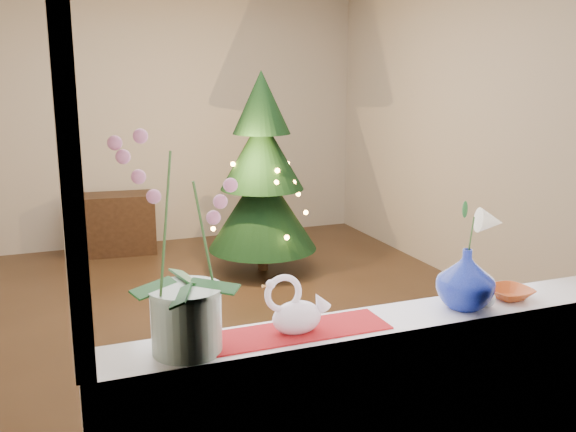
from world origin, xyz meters
name	(u,v)px	position (x,y,z in m)	size (l,w,h in m)	color
ground	(221,322)	(0.00, 0.00, 0.00)	(5.00, 5.00, 0.00)	#362416
wall_back	(154,116)	(0.00, 2.50, 1.35)	(4.50, 0.10, 2.70)	beige
wall_front	(411,212)	(0.00, -2.50, 1.35)	(4.50, 0.10, 2.70)	beige
wall_right	(483,129)	(2.25, 0.00, 1.35)	(0.10, 5.00, 2.70)	beige
windowsill	(387,323)	(0.00, -2.37, 0.90)	(2.20, 0.26, 0.04)	white
window_frame	(410,107)	(0.00, -2.47, 1.70)	(2.22, 0.06, 1.60)	white
runner	(292,332)	(-0.38, -2.37, 0.92)	(0.70, 0.20, 0.01)	maroon
orchid_pot	(184,244)	(-0.75, -2.38, 1.28)	(0.25, 0.25, 0.73)	white
swan	(297,305)	(-0.36, -2.38, 1.02)	(0.24, 0.11, 0.21)	white
blue_vase	(466,274)	(0.33, -2.38, 1.05)	(0.26, 0.26, 0.27)	navy
lily	(470,214)	(0.33, -2.38, 1.29)	(0.15, 0.09, 0.20)	beige
paperweight	(487,299)	(0.42, -2.41, 0.95)	(0.07, 0.07, 0.07)	silver
amber_dish	(509,294)	(0.57, -2.36, 0.94)	(0.15, 0.15, 0.04)	#A13B11
xmas_tree	(262,173)	(0.71, 1.10, 0.91)	(1.00, 1.00, 1.83)	black
side_table	(114,224)	(-0.50, 2.19, 0.30)	(0.81, 0.40, 0.61)	black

